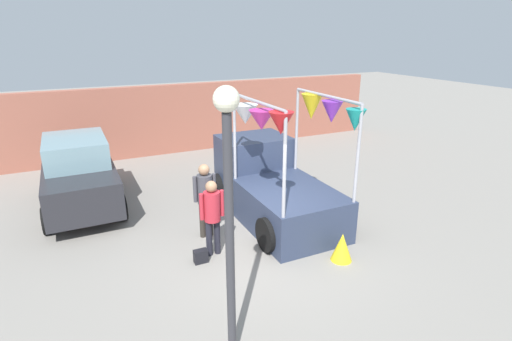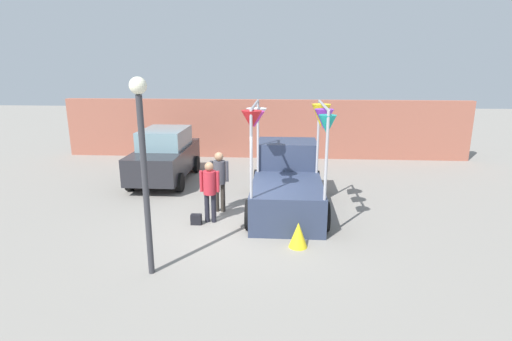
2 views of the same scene
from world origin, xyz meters
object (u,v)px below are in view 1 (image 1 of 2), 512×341
at_px(street_lamp, 229,194).
at_px(folded_kite_bundle_sunflower, 342,247).
at_px(handbag, 201,256).
at_px(parked_car, 79,173).
at_px(person_customer, 212,211).
at_px(person_vendor, 205,193).
at_px(vendor_truck, 270,180).

distance_m(street_lamp, folded_kite_bundle_sunflower, 4.01).
bearing_deg(handbag, parked_car, 116.19).
height_order(person_customer, handbag, person_customer).
relative_size(person_vendor, street_lamp, 0.45).
xyz_separation_m(handbag, street_lamp, (-0.36, -2.57, 2.41)).
height_order(vendor_truck, street_lamp, street_lamp).
relative_size(vendor_truck, person_customer, 2.49).
bearing_deg(vendor_truck, parked_car, 150.38).
bearing_deg(person_vendor, street_lamp, -103.15).
height_order(handbag, folded_kite_bundle_sunflower, folded_kite_bundle_sunflower).
bearing_deg(person_customer, vendor_truck, 33.34).
xyz_separation_m(vendor_truck, person_vendor, (-1.91, -0.52, 0.17)).
xyz_separation_m(person_vendor, handbag, (-0.48, -1.02, -0.92)).
distance_m(vendor_truck, street_lamp, 5.22).
height_order(vendor_truck, person_vendor, vendor_truck).
relative_size(parked_car, handbag, 14.29).
bearing_deg(folded_kite_bundle_sunflower, handbag, 156.20).
distance_m(parked_car, street_lamp, 6.98).
distance_m(vendor_truck, person_vendor, 1.99).
height_order(person_vendor, handbag, person_vendor).
bearing_deg(folded_kite_bundle_sunflower, person_vendor, 134.77).
bearing_deg(vendor_truck, street_lamp, -123.80).
xyz_separation_m(vendor_truck, parked_car, (-4.37, 2.49, 0.06)).
bearing_deg(handbag, person_customer, 29.74).
bearing_deg(handbag, folded_kite_bundle_sunflower, -23.80).
bearing_deg(person_customer, street_lamp, -104.43).
xyz_separation_m(parked_car, person_vendor, (2.46, -3.01, 0.11)).
bearing_deg(person_customer, parked_car, 121.34).
height_order(parked_car, street_lamp, street_lamp).
bearing_deg(vendor_truck, person_customer, -146.66).
xyz_separation_m(vendor_truck, street_lamp, (-2.75, -4.11, 1.66)).
xyz_separation_m(handbag, folded_kite_bundle_sunflower, (2.65, -1.17, 0.16)).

